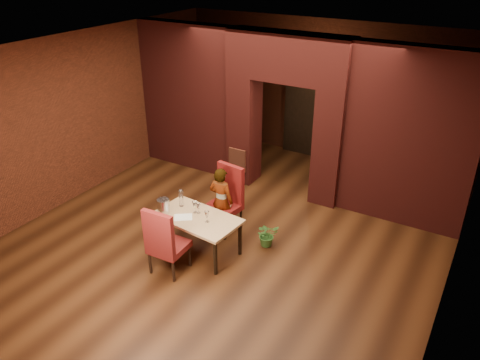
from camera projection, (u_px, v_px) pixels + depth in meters
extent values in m
plane|color=#402110|center=(234.00, 233.00, 8.37)|extent=(8.00, 8.00, 0.00)
cube|color=silver|center=(233.00, 52.00, 6.91)|extent=(7.00, 8.00, 0.04)
cube|color=#612614|center=(324.00, 91.00, 10.71)|extent=(7.00, 0.04, 3.20)
cube|color=#612614|center=(22.00, 292.00, 4.57)|extent=(7.00, 0.04, 3.20)
cube|color=#612614|center=(82.00, 115.00, 9.22)|extent=(0.04, 8.00, 3.20)
cube|color=#612614|center=(464.00, 206.00, 6.06)|extent=(0.04, 8.00, 3.20)
cube|color=maroon|center=(244.00, 129.00, 9.81)|extent=(0.55, 0.55, 2.30)
cube|color=maroon|center=(330.00, 147.00, 8.95)|extent=(0.55, 0.55, 2.30)
cube|color=maroon|center=(289.00, 57.00, 8.65)|extent=(2.45, 0.55, 0.90)
cube|color=maroon|center=(189.00, 98.00, 10.24)|extent=(2.28, 0.35, 3.20)
cube|color=maroon|center=(409.00, 139.00, 8.11)|extent=(2.28, 0.35, 3.20)
cube|color=#AA4C31|center=(237.00, 160.00, 9.86)|extent=(0.40, 0.03, 0.50)
cube|color=black|center=(305.00, 112.00, 11.10)|extent=(0.90, 0.08, 2.10)
cube|color=black|center=(304.00, 113.00, 11.07)|extent=(1.02, 0.04, 2.22)
cube|color=tan|center=(198.00, 234.00, 7.77)|extent=(1.47, 0.92, 0.66)
cube|color=maroon|center=(223.00, 200.00, 8.22)|extent=(0.62, 0.62, 1.20)
cube|color=maroon|center=(168.00, 239.00, 7.19)|extent=(0.55, 0.55, 1.16)
imported|color=white|center=(221.00, 201.00, 8.16)|extent=(0.46, 0.31, 1.25)
cube|color=white|center=(183.00, 217.00, 7.61)|extent=(0.36, 0.34, 0.00)
cylinder|color=silver|center=(163.00, 206.00, 7.68)|extent=(0.20, 0.20, 0.25)
cylinder|color=silver|center=(181.00, 198.00, 7.87)|extent=(0.07, 0.07, 0.31)
imported|color=#346528|center=(267.00, 235.00, 7.96)|extent=(0.49, 0.50, 0.42)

